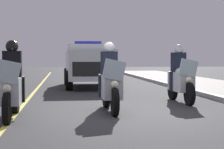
# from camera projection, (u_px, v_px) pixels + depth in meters

# --- Properties ---
(ground_plane) EXTENTS (80.00, 80.00, 0.00)m
(ground_plane) POSITION_uv_depth(u_px,v_px,m) (114.00, 112.00, 8.95)
(ground_plane) COLOR #333335
(lane_stripe_center) EXTENTS (48.00, 0.12, 0.01)m
(lane_stripe_center) POSITION_uv_depth(u_px,v_px,m) (16.00, 114.00, 8.64)
(lane_stripe_center) COLOR #E0D14C
(lane_stripe_center) RESTS_ON ground
(police_motorcycle_lead_left) EXTENTS (2.14, 0.57, 1.72)m
(police_motorcycle_lead_left) POSITION_uv_depth(u_px,v_px,m) (11.00, 87.00, 8.02)
(police_motorcycle_lead_left) COLOR black
(police_motorcycle_lead_left) RESTS_ON ground
(police_motorcycle_lead_right) EXTENTS (2.14, 0.57, 1.72)m
(police_motorcycle_lead_right) POSITION_uv_depth(u_px,v_px,m) (110.00, 83.00, 9.06)
(police_motorcycle_lead_right) COLOR black
(police_motorcycle_lead_right) RESTS_ON ground
(police_motorcycle_trailing) EXTENTS (2.14, 0.57, 1.72)m
(police_motorcycle_trailing) POSITION_uv_depth(u_px,v_px,m) (180.00, 79.00, 10.85)
(police_motorcycle_trailing) COLOR black
(police_motorcycle_trailing) RESTS_ON ground
(police_suv) EXTENTS (4.94, 2.14, 2.05)m
(police_suv) POSITION_uv_depth(u_px,v_px,m) (88.00, 63.00, 16.48)
(police_suv) COLOR silver
(police_suv) RESTS_ON ground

